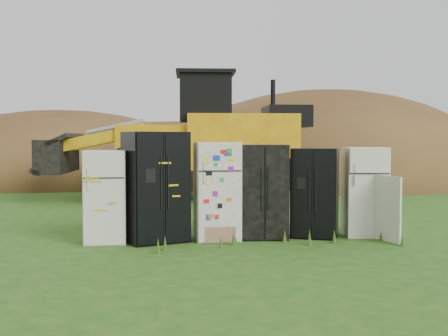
% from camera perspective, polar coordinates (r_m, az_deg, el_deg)
% --- Properties ---
extents(ground, '(120.00, 120.00, 0.00)m').
position_cam_1_polar(ground, '(10.62, 1.90, -7.19)').
color(ground, '#1D5115').
rests_on(ground, ground).
extents(fridge_leftmost, '(0.77, 0.74, 1.67)m').
position_cam_1_polar(fridge_leftmost, '(10.32, -11.91, -2.88)').
color(fridge_leftmost, silver).
rests_on(fridge_leftmost, ground).
extents(fridge_black_side, '(1.25, 1.12, 2.00)m').
position_cam_1_polar(fridge_black_side, '(10.27, -6.98, -1.92)').
color(fridge_black_side, black).
rests_on(fridge_black_side, ground).
extents(fridge_sticker, '(0.81, 0.75, 1.81)m').
position_cam_1_polar(fridge_sticker, '(10.41, -0.73, -2.36)').
color(fridge_sticker, white).
rests_on(fridge_sticker, ground).
extents(fridge_dark_mid, '(1.00, 0.85, 1.76)m').
position_cam_1_polar(fridge_dark_mid, '(10.61, 3.98, -2.39)').
color(fridge_dark_mid, black).
rests_on(fridge_dark_mid, ground).
extents(fridge_black_right, '(1.07, 1.00, 1.70)m').
position_cam_1_polar(fridge_black_right, '(10.84, 9.23, -2.49)').
color(fridge_black_right, black).
rests_on(fridge_black_right, ground).
extents(fridge_open_door, '(0.88, 0.83, 1.71)m').
position_cam_1_polar(fridge_open_door, '(11.18, 14.11, -2.34)').
color(fridge_open_door, silver).
rests_on(fridge_open_door, ground).
extents(wheel_loader, '(8.39, 4.05, 3.92)m').
position_cam_1_polar(wheel_loader, '(17.34, -5.20, 3.26)').
color(wheel_loader, gold).
rests_on(wheel_loader, ground).
extents(dirt_mound_right, '(14.92, 10.94, 7.87)m').
position_cam_1_polar(dirt_mound_right, '(24.19, 10.47, -1.50)').
color(dirt_mound_right, '#472C16').
rests_on(dirt_mound_right, ground).
extents(dirt_mound_left, '(13.87, 10.40, 6.26)m').
position_cam_1_polar(dirt_mound_left, '(25.55, -16.15, -1.33)').
color(dirt_mound_left, '#472C16').
rests_on(dirt_mound_left, ground).
extents(dirt_mound_back, '(15.46, 10.30, 5.52)m').
position_cam_1_polar(dirt_mound_back, '(28.58, -4.93, -0.78)').
color(dirt_mound_back, '#472C16').
rests_on(dirt_mound_back, ground).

